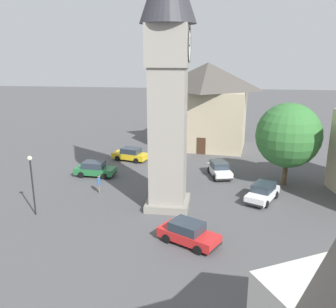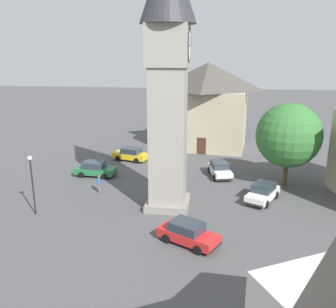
% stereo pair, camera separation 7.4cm
% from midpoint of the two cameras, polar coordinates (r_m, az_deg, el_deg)
% --- Properties ---
extents(ground_plane, '(200.00, 200.00, 0.00)m').
position_cam_midpoint_polar(ground_plane, '(30.34, -0.07, -8.22)').
color(ground_plane, '#4C4C4F').
extents(clock_tower, '(4.18, 4.18, 20.43)m').
position_cam_midpoint_polar(clock_tower, '(27.70, -0.08, 14.93)').
color(clock_tower, gray).
rests_on(clock_tower, ground).
extents(car_blue_kerb, '(1.99, 4.22, 1.53)m').
position_cam_midpoint_polar(car_blue_kerb, '(37.88, -11.50, -2.33)').
color(car_blue_kerb, '#236B38').
rests_on(car_blue_kerb, ground).
extents(car_silver_kerb, '(4.42, 2.68, 1.53)m').
position_cam_midpoint_polar(car_silver_kerb, '(37.49, 8.07, -2.35)').
color(car_silver_kerb, white).
rests_on(car_silver_kerb, ground).
extents(car_red_corner, '(3.45, 4.43, 1.53)m').
position_cam_midpoint_polar(car_red_corner, '(24.60, 3.13, -12.34)').
color(car_red_corner, red).
rests_on(car_red_corner, ground).
extents(car_white_side, '(2.71, 4.43, 1.53)m').
position_cam_midpoint_polar(car_white_side, '(42.65, -6.01, -0.03)').
color(car_white_side, gold).
rests_on(car_white_side, ground).
extents(car_black_far, '(4.45, 3.35, 1.53)m').
position_cam_midpoint_polar(car_black_far, '(32.14, 14.65, -5.87)').
color(car_black_far, white).
rests_on(car_black_far, ground).
extents(pedestrian, '(0.56, 0.27, 1.69)m').
position_cam_midpoint_polar(pedestrian, '(33.32, -10.91, -4.39)').
color(pedestrian, '#706656').
rests_on(pedestrian, ground).
extents(tree, '(6.04, 6.04, 7.90)m').
position_cam_midpoint_polar(tree, '(35.40, 18.40, 2.80)').
color(tree, brown).
rests_on(tree, ground).
extents(building_shop_left, '(9.34, 11.26, 11.06)m').
position_cam_midpoint_polar(building_shop_left, '(48.06, 6.12, 7.72)').
color(building_shop_left, tan).
rests_on(building_shop_left, ground).
extents(lamp_post, '(0.36, 0.36, 4.81)m').
position_cam_midpoint_polar(lamp_post, '(29.59, -20.79, -3.21)').
color(lamp_post, black).
rests_on(lamp_post, ground).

